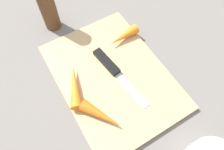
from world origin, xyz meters
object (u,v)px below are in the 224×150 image
(carrot_shortest, at_px, (123,36))
(carrot_longest, at_px, (75,86))
(cutting_board, at_px, (112,76))
(knife, at_px, (110,65))
(pepper_grinder, at_px, (47,5))
(carrot_medium, at_px, (101,115))

(carrot_shortest, distance_m, carrot_longest, 0.19)
(cutting_board, height_order, carrot_shortest, carrot_shortest)
(knife, relative_size, carrot_shortest, 2.23)
(pepper_grinder, bearing_deg, knife, -162.88)
(knife, relative_size, pepper_grinder, 1.25)
(carrot_medium, relative_size, pepper_grinder, 0.63)
(pepper_grinder, bearing_deg, carrot_shortest, -137.73)
(cutting_board, bearing_deg, carrot_longest, 81.47)
(knife, distance_m, carrot_longest, 0.10)
(cutting_board, relative_size, knife, 1.79)
(cutting_board, relative_size, pepper_grinder, 2.24)
(knife, height_order, pepper_grinder, pepper_grinder)
(knife, distance_m, pepper_grinder, 0.24)
(knife, xyz_separation_m, carrot_shortest, (0.06, -0.08, 0.01))
(knife, distance_m, carrot_shortest, 0.10)
(cutting_board, height_order, knife, knife)
(carrot_shortest, relative_size, carrot_longest, 0.78)
(knife, height_order, carrot_medium, carrot_medium)
(cutting_board, distance_m, knife, 0.03)
(carrot_shortest, xyz_separation_m, carrot_longest, (-0.07, 0.18, -0.00))
(carrot_medium, bearing_deg, carrot_longest, 161.05)
(carrot_medium, distance_m, carrot_longest, 0.10)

